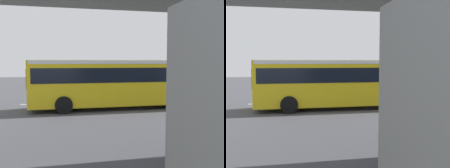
% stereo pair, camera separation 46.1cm
% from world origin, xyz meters
% --- Properties ---
extents(ground, '(80.00, 80.00, 0.00)m').
position_xyz_m(ground, '(0.00, 0.00, 0.00)').
color(ground, '#424247').
extents(city_bus, '(11.54, 2.85, 3.15)m').
position_xyz_m(city_bus, '(0.42, 0.40, 1.88)').
color(city_bus, yellow).
rests_on(city_bus, ground).
extents(traffic_sign, '(0.08, 0.60, 2.80)m').
position_xyz_m(traffic_sign, '(1.79, -4.64, 1.89)').
color(traffic_sign, slate).
rests_on(traffic_sign, ground).
extents(lane_dash_leftmost, '(2.00, 0.20, 0.01)m').
position_xyz_m(lane_dash_leftmost, '(-6.00, -2.50, 0.00)').
color(lane_dash_leftmost, silver).
rests_on(lane_dash_leftmost, ground).
extents(lane_dash_left, '(2.00, 0.20, 0.01)m').
position_xyz_m(lane_dash_left, '(-2.00, -2.50, 0.00)').
color(lane_dash_left, silver).
rests_on(lane_dash_left, ground).
extents(lane_dash_centre, '(2.00, 0.20, 0.01)m').
position_xyz_m(lane_dash_centre, '(2.00, -2.50, 0.00)').
color(lane_dash_centre, silver).
rests_on(lane_dash_centre, ground).
extents(lane_dash_right, '(2.00, 0.20, 0.01)m').
position_xyz_m(lane_dash_right, '(6.00, -2.50, 0.00)').
color(lane_dash_right, silver).
rests_on(lane_dash_right, ground).
extents(pedestrian_overpass, '(30.09, 2.60, 6.36)m').
position_xyz_m(pedestrian_overpass, '(0.00, 9.70, 4.71)').
color(pedestrian_overpass, gray).
rests_on(pedestrian_overpass, ground).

